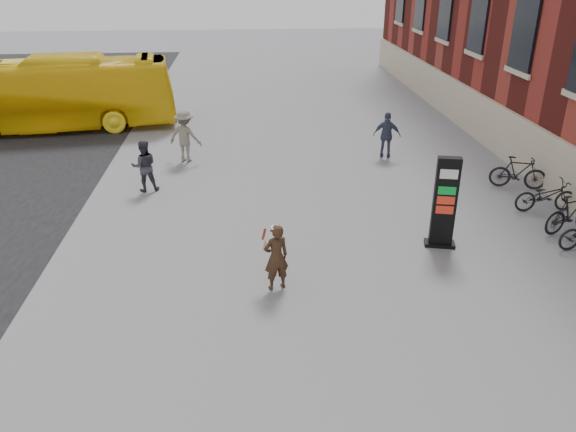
{
  "coord_description": "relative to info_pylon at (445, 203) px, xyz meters",
  "views": [
    {
      "loc": [
        -0.1,
        -11.14,
        6.8
      ],
      "look_at": [
        0.84,
        0.68,
        1.32
      ],
      "focal_mm": 35.0,
      "sensor_mm": 36.0,
      "label": 1
    }
  ],
  "objects": [
    {
      "name": "bike_5",
      "position": [
        3.76,
        0.52,
        -0.65
      ],
      "size": [
        1.89,
        1.06,
        1.09
      ],
      "primitive_type": "imported",
      "rotation": [
        0.0,
        0.0,
        1.89
      ],
      "color": "black",
      "rests_on": "ground"
    },
    {
      "name": "bus",
      "position": [
        -13.46,
        11.86,
        0.34
      ],
      "size": [
        11.28,
        3.98,
        3.08
      ],
      "primitive_type": "imported",
      "rotation": [
        0.0,
        0.0,
        1.7
      ],
      "color": "yellow",
      "rests_on": "road"
    },
    {
      "name": "pedestrian_c",
      "position": [
        0.27,
        7.07,
        -0.35
      ],
      "size": [
        1.07,
        0.68,
        1.7
      ],
      "primitive_type": "imported",
      "rotation": [
        0.0,
        0.0,
        2.85
      ],
      "color": "#3C4560",
      "rests_on": "ground"
    },
    {
      "name": "bike_6",
      "position": [
        3.76,
        1.9,
        -0.72
      ],
      "size": [
        1.82,
        0.66,
        0.95
      ],
      "primitive_type": "imported",
      "rotation": [
        0.0,
        0.0,
        1.56
      ],
      "color": "black",
      "rests_on": "ground"
    },
    {
      "name": "pedestrian_a",
      "position": [
        -8.14,
        4.44,
        -0.37
      ],
      "size": [
        0.91,
        0.77,
        1.65
      ],
      "primitive_type": "imported",
      "rotation": [
        0.0,
        0.0,
        3.34
      ],
      "color": "#35343F",
      "rests_on": "ground"
    },
    {
      "name": "bike_7",
      "position": [
        3.76,
        3.7,
        -0.67
      ],
      "size": [
        1.82,
        1.03,
        1.06
      ],
      "primitive_type": "imported",
      "rotation": [
        0.0,
        0.0,
        1.25
      ],
      "color": "black",
      "rests_on": "ground"
    },
    {
      "name": "ground",
      "position": [
        -4.84,
        -1.41,
        -1.2
      ],
      "size": [
        100.0,
        100.0,
        0.0
      ],
      "primitive_type": "plane",
      "color": "#9E9EA3"
    },
    {
      "name": "pedestrian_b",
      "position": [
        -7.1,
        7.24,
        -0.26
      ],
      "size": [
        1.38,
        1.07,
        1.88
      ],
      "primitive_type": "imported",
      "rotation": [
        0.0,
        0.0,
        2.79
      ],
      "color": "gray",
      "rests_on": "ground"
    },
    {
      "name": "info_pylon",
      "position": [
        0.0,
        0.0,
        0.0
      ],
      "size": [
        0.83,
        0.55,
        2.4
      ],
      "rotation": [
        0.0,
        0.0,
        -0.23
      ],
      "color": "black",
      "rests_on": "ground"
    },
    {
      "name": "woman",
      "position": [
        -4.35,
        -1.72,
        -0.39
      ],
      "size": [
        0.72,
        0.68,
        1.58
      ],
      "rotation": [
        0.0,
        0.0,
        3.46
      ],
      "color": "#332313",
      "rests_on": "ground"
    }
  ]
}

